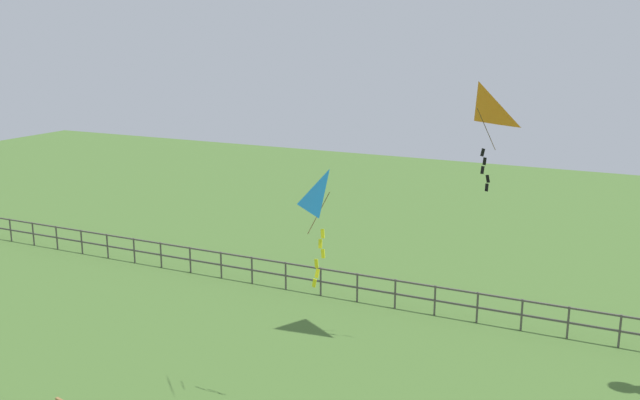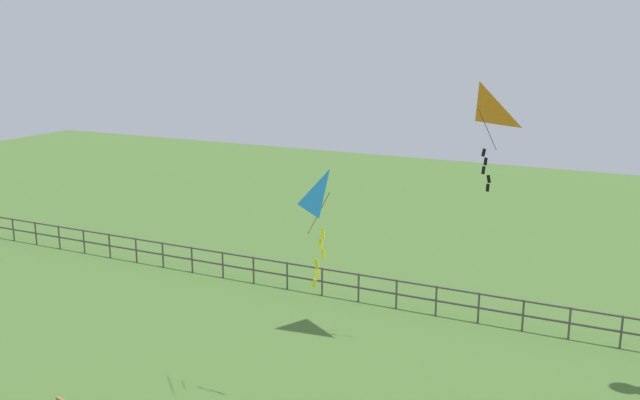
# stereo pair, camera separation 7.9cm
# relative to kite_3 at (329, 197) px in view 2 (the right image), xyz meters

# --- Properties ---
(kite_3) EXTENTS (1.03, 1.00, 2.52)m
(kite_3) POSITION_rel_kite_3_xyz_m (0.00, 0.00, 0.00)
(kite_3) COLOR #198CD1
(kite_4) EXTENTS (1.32, 1.19, 2.63)m
(kite_4) POSITION_rel_kite_3_xyz_m (2.13, 3.85, 1.53)
(kite_4) COLOR orange
(waterfront_railing) EXTENTS (36.05, 0.06, 0.95)m
(waterfront_railing) POSITION_rel_kite_3_xyz_m (-0.86, 6.40, -4.33)
(waterfront_railing) COLOR #4C4742
(waterfront_railing) RESTS_ON ground_plane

